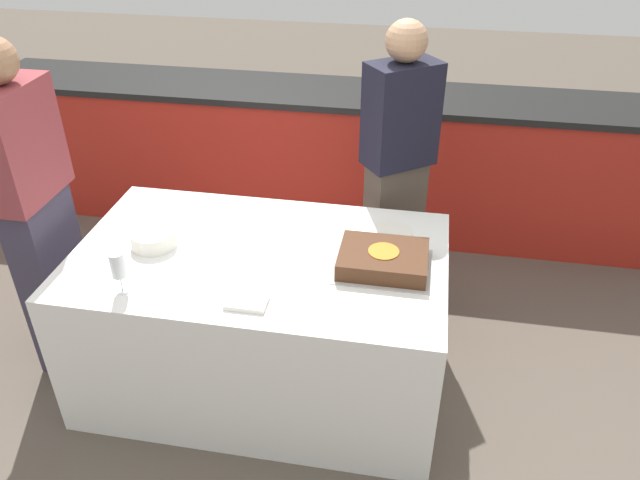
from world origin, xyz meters
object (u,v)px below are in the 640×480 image
wine_glass (118,266)px  person_seated_left (36,212)px  cake (383,259)px  plate_stack (154,238)px  person_cutting_cake (397,173)px

wine_glass → person_seated_left: bearing=148.2°
cake → wine_glass: 1.06m
plate_stack → person_seated_left: person_seated_left is taller
plate_stack → wine_glass: (0.00, -0.33, 0.08)m
cake → person_seated_left: (-1.56, 0.01, 0.06)m
plate_stack → person_seated_left: (-0.55, 0.02, 0.06)m
cake → person_cutting_cake: 0.71m
cake → plate_stack: (-1.00, -0.01, -0.00)m
wine_glass → person_seated_left: (-0.56, 0.35, -0.02)m
cake → wine_glass: size_ratio=2.30×
person_seated_left → cake: bearing=-90.2°
plate_stack → person_cutting_cake: size_ratio=0.13×
cake → person_seated_left: 1.56m
wine_glass → person_cutting_cake: bearing=46.5°
cake → person_cutting_cake: bearing=90.0°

